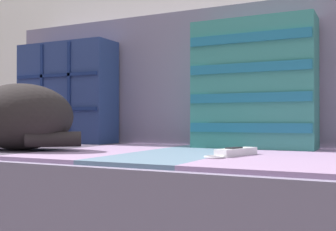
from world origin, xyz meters
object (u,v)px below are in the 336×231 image
(sleeping_cat, at_px, (15,119))
(game_remote_far, at_px, (235,152))
(throw_pillow_striped, at_px, (254,84))
(throw_pillow_quilted, at_px, (67,93))
(couch, at_px, (191,222))

(sleeping_cat, height_order, game_remote_far, sleeping_cat)
(sleeping_cat, distance_m, game_remote_far, 0.65)
(throw_pillow_striped, relative_size, game_remote_far, 2.07)
(throw_pillow_striped, bearing_deg, throw_pillow_quilted, 179.96)
(couch, bearing_deg, throw_pillow_quilted, 162.73)
(throw_pillow_quilted, height_order, game_remote_far, throw_pillow_quilted)
(throw_pillow_quilted, relative_size, throw_pillow_striped, 0.99)
(throw_pillow_striped, height_order, sleeping_cat, throw_pillow_striped)
(couch, distance_m, game_remote_far, 0.28)
(throw_pillow_quilted, bearing_deg, game_remote_far, -20.82)
(throw_pillow_quilted, distance_m, sleeping_cat, 0.42)
(couch, distance_m, throw_pillow_striped, 0.46)
(couch, height_order, sleeping_cat, sleeping_cat)
(couch, xyz_separation_m, throw_pillow_striped, (0.13, 0.19, 0.40))
(throw_pillow_quilted, bearing_deg, throw_pillow_striped, -0.04)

